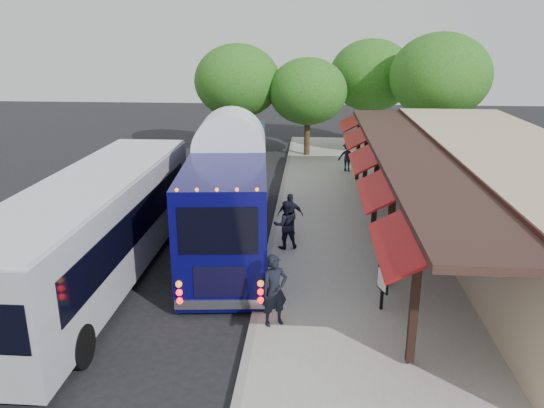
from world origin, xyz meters
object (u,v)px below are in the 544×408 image
(ped_b, at_px, (285,225))
(ped_c, at_px, (291,215))
(city_bus, at_px, (96,226))
(ped_d, at_px, (348,156))
(ped_a, at_px, (275,290))
(coach_bus, at_px, (231,186))
(sign_board, at_px, (383,282))

(ped_b, bearing_deg, ped_c, -111.97)
(city_bus, xyz_separation_m, ped_b, (5.53, 2.84, -0.82))
(ped_b, height_order, ped_d, ped_b)
(ped_d, bearing_deg, ped_b, 92.82)
(ped_a, xyz_separation_m, ped_b, (0.00, 5.18, -0.09))
(coach_bus, relative_size, ped_d, 7.40)
(city_bus, xyz_separation_m, ped_d, (8.33, 14.14, -0.86))
(coach_bus, relative_size, sign_board, 9.94)
(coach_bus, bearing_deg, sign_board, -52.88)
(coach_bus, relative_size, city_bus, 0.98)
(city_bus, relative_size, sign_board, 10.17)
(ped_a, relative_size, ped_b, 1.11)
(coach_bus, xyz_separation_m, ped_b, (2.05, -1.12, -1.03))
(ped_b, height_order, sign_board, ped_b)
(ped_a, bearing_deg, city_bus, 128.35)
(ped_b, bearing_deg, city_bus, 10.73)
(city_bus, distance_m, sign_board, 8.53)
(sign_board, bearing_deg, ped_b, 102.95)
(ped_d, relative_size, sign_board, 1.34)
(ped_a, bearing_deg, coach_bus, 79.32)
(city_bus, relative_size, ped_c, 7.68)
(coach_bus, height_order, sign_board, coach_bus)
(ped_b, relative_size, ped_d, 1.06)
(ped_c, relative_size, sign_board, 1.32)
(coach_bus, xyz_separation_m, city_bus, (-3.48, -3.95, -0.21))
(city_bus, distance_m, ped_b, 6.27)
(coach_bus, height_order, ped_b, coach_bus)
(city_bus, xyz_separation_m, ped_a, (5.53, -2.34, -0.72))
(ped_d, distance_m, sign_board, 15.50)
(city_bus, bearing_deg, ped_c, 35.77)
(coach_bus, distance_m, city_bus, 5.27)
(ped_b, bearing_deg, sign_board, 107.71)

